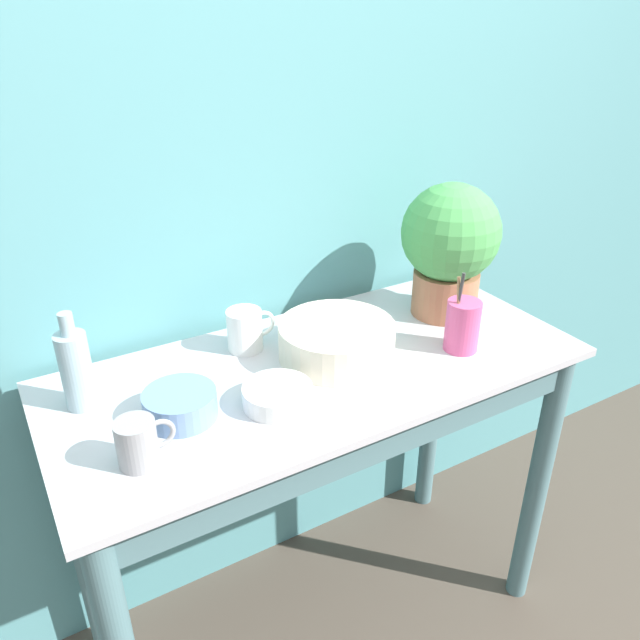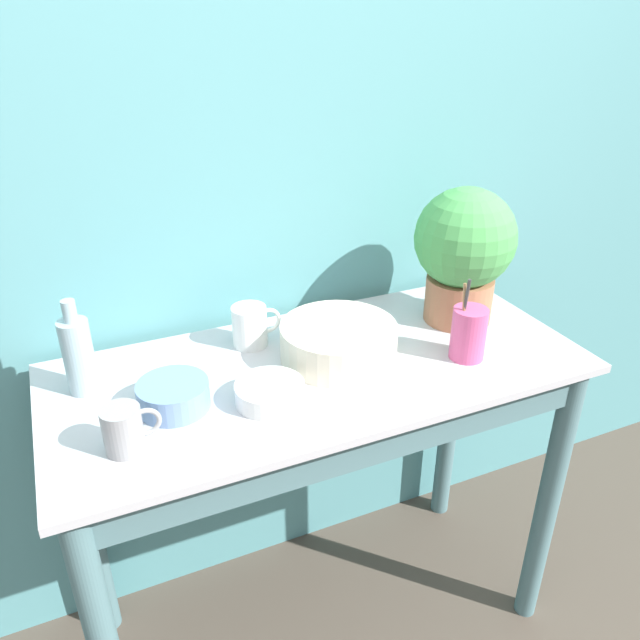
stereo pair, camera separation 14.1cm
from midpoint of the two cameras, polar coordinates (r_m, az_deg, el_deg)
wall_back at (r=1.63m, az=-8.67°, el=10.76°), size 6.00×0.05×2.40m
counter_table at (r=1.57m, az=-2.21°, el=-10.89°), size 1.26×0.56×0.89m
potted_plant at (r=1.66m, az=9.38°, el=6.84°), size 0.26×0.26×0.36m
bowl_wash_large at (r=1.48m, az=-1.19°, el=-1.97°), size 0.28×0.28×0.09m
bottle_tall at (r=1.41m, az=-24.15°, el=-4.16°), size 0.06×0.06×0.22m
mug_grey at (r=1.23m, az=-19.54°, el=-10.62°), size 0.11×0.08×0.09m
mug_white at (r=1.54m, az=-9.44°, el=-0.95°), size 0.13×0.09×0.10m
bowl_small_blue at (r=1.34m, az=-15.67°, el=-7.57°), size 0.15×0.15×0.06m
bowl_small_enamel_white at (r=1.34m, az=-6.95°, el=-6.98°), size 0.15×0.15×0.04m
utensil_cup at (r=1.53m, az=10.33°, el=-0.56°), size 0.08×0.08×0.21m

